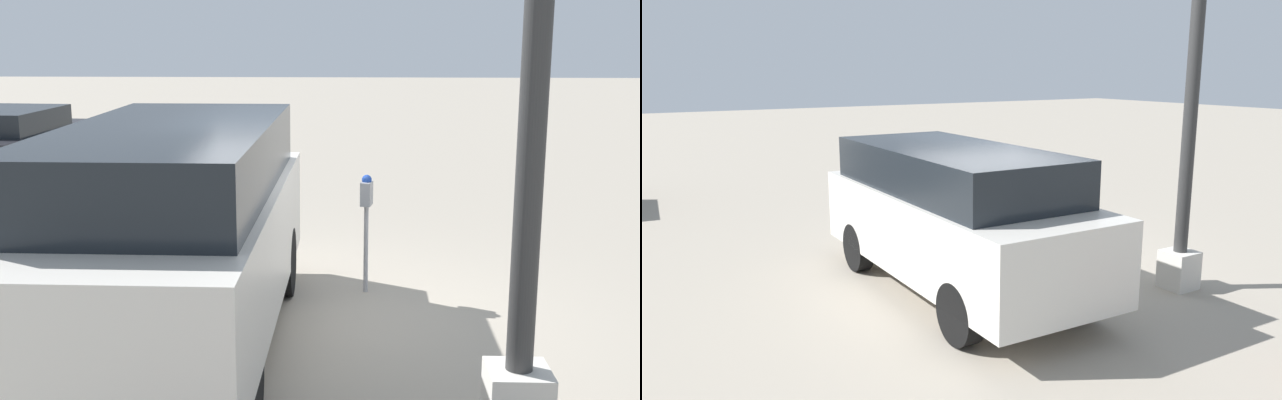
# 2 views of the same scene
# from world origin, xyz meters

# --- Properties ---
(ground_plane) EXTENTS (80.00, 80.00, 0.00)m
(ground_plane) POSITION_xyz_m (0.00, 0.00, 0.00)
(ground_plane) COLOR gray
(parking_meter_near) EXTENTS (0.22, 0.15, 1.33)m
(parking_meter_near) POSITION_xyz_m (-0.75, 0.44, 0.98)
(parking_meter_near) COLOR #9E9EA3
(parking_meter_near) RESTS_ON ground
(lamp_post) EXTENTS (0.44, 0.44, 5.13)m
(lamp_post) POSITION_xyz_m (2.51, 1.45, 1.82)
(lamp_post) COLOR beige
(lamp_post) RESTS_ON ground
(parked_van) EXTENTS (5.07, 1.99, 2.04)m
(parked_van) POSITION_xyz_m (0.89, -1.34, 1.13)
(parked_van) COLOR beige
(parked_van) RESTS_ON ground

